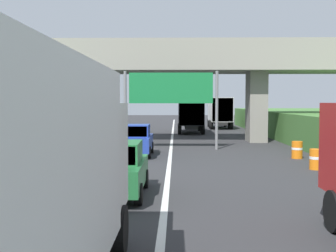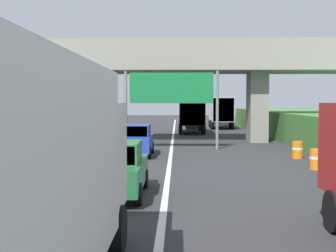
{
  "view_description": "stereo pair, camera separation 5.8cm",
  "coord_description": "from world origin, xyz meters",
  "px_view_note": "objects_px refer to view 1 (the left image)",
  "views": [
    {
      "loc": [
        0.32,
        1.19,
        2.96
      ],
      "look_at": [
        0.0,
        18.72,
        2.0
      ],
      "focal_mm": 47.03,
      "sensor_mm": 36.0,
      "label": 1
    },
    {
      "loc": [
        0.38,
        1.19,
        2.96
      ],
      "look_at": [
        0.0,
        18.72,
        2.0
      ],
      "focal_mm": 47.03,
      "sensor_mm": 36.0,
      "label": 2
    }
  ],
  "objects_px": {
    "truck_silver": "(219,111)",
    "car_green": "(116,169)",
    "overhead_highway_sign": "(171,92)",
    "truck_white": "(14,182)",
    "construction_barrel_4": "(316,159)",
    "car_blue": "(135,140)",
    "truck_black": "(190,113)",
    "construction_barrel_5": "(297,150)"
  },
  "relations": [
    {
      "from": "truck_silver",
      "to": "car_green",
      "type": "distance_m",
      "value": 36.67
    },
    {
      "from": "truck_silver",
      "to": "overhead_highway_sign",
      "type": "bearing_deg",
      "value": -103.16
    },
    {
      "from": "truck_white",
      "to": "construction_barrel_4",
      "type": "height_order",
      "value": "truck_white"
    },
    {
      "from": "truck_white",
      "to": "construction_barrel_4",
      "type": "xyz_separation_m",
      "value": [
        8.22,
        13.67,
        -1.47
      ]
    },
    {
      "from": "truck_white",
      "to": "car_blue",
      "type": "xyz_separation_m",
      "value": [
        -0.16,
        18.51,
        -1.08
      ]
    },
    {
      "from": "overhead_highway_sign",
      "to": "truck_white",
      "type": "xyz_separation_m",
      "value": [
        -1.77,
        -21.77,
        -1.62
      ]
    },
    {
      "from": "truck_black",
      "to": "construction_barrel_4",
      "type": "bearing_deg",
      "value": -78.36
    },
    {
      "from": "construction_barrel_4",
      "to": "truck_black",
      "type": "bearing_deg",
      "value": 101.64
    },
    {
      "from": "overhead_highway_sign",
      "to": "construction_barrel_4",
      "type": "height_order",
      "value": "overhead_highway_sign"
    },
    {
      "from": "overhead_highway_sign",
      "to": "truck_black",
      "type": "relative_size",
      "value": 0.81
    },
    {
      "from": "construction_barrel_4",
      "to": "construction_barrel_5",
      "type": "xyz_separation_m",
      "value": [
        0.21,
        3.79,
        0.0
      ]
    },
    {
      "from": "car_blue",
      "to": "construction_barrel_4",
      "type": "height_order",
      "value": "car_blue"
    },
    {
      "from": "overhead_highway_sign",
      "to": "car_blue",
      "type": "distance_m",
      "value": 4.65
    },
    {
      "from": "overhead_highway_sign",
      "to": "construction_barrel_4",
      "type": "xyz_separation_m",
      "value": [
        6.46,
        -8.1,
        -3.09
      ]
    },
    {
      "from": "car_green",
      "to": "truck_silver",
      "type": "bearing_deg",
      "value": 79.31
    },
    {
      "from": "truck_white",
      "to": "car_blue",
      "type": "distance_m",
      "value": 18.54
    },
    {
      "from": "truck_silver",
      "to": "construction_barrel_5",
      "type": "distance_m",
      "value": 26.73
    },
    {
      "from": "truck_black",
      "to": "construction_barrel_4",
      "type": "distance_m",
      "value": 23.57
    },
    {
      "from": "car_blue",
      "to": "construction_barrel_4",
      "type": "bearing_deg",
      "value": -29.98
    },
    {
      "from": "overhead_highway_sign",
      "to": "truck_black",
      "type": "xyz_separation_m",
      "value": [
        1.71,
        14.94,
        -1.62
      ]
    },
    {
      "from": "truck_black",
      "to": "truck_white",
      "type": "bearing_deg",
      "value": -95.41
    },
    {
      "from": "truck_silver",
      "to": "car_green",
      "type": "relative_size",
      "value": 1.78
    },
    {
      "from": "overhead_highway_sign",
      "to": "construction_barrel_5",
      "type": "height_order",
      "value": "overhead_highway_sign"
    },
    {
      "from": "construction_barrel_4",
      "to": "construction_barrel_5",
      "type": "height_order",
      "value": "same"
    },
    {
      "from": "overhead_highway_sign",
      "to": "construction_barrel_5",
      "type": "relative_size",
      "value": 6.53
    },
    {
      "from": "overhead_highway_sign",
      "to": "construction_barrel_5",
      "type": "bearing_deg",
      "value": -32.88
    },
    {
      "from": "car_green",
      "to": "construction_barrel_4",
      "type": "xyz_separation_m",
      "value": [
        8.03,
        5.57,
        -0.4
      ]
    },
    {
      "from": "truck_silver",
      "to": "car_green",
      "type": "xyz_separation_m",
      "value": [
        -6.8,
        -36.01,
        -1.08
      ]
    },
    {
      "from": "car_blue",
      "to": "truck_black",
      "type": "bearing_deg",
      "value": 78.7
    },
    {
      "from": "truck_silver",
      "to": "construction_barrel_4",
      "type": "distance_m",
      "value": 30.5
    },
    {
      "from": "overhead_highway_sign",
      "to": "truck_silver",
      "type": "bearing_deg",
      "value": 76.84
    },
    {
      "from": "truck_white",
      "to": "construction_barrel_5",
      "type": "xyz_separation_m",
      "value": [
        8.44,
        17.46,
        -1.47
      ]
    },
    {
      "from": "truck_white",
      "to": "construction_barrel_4",
      "type": "bearing_deg",
      "value": 58.98
    },
    {
      "from": "truck_silver",
      "to": "car_blue",
      "type": "distance_m",
      "value": 26.6
    },
    {
      "from": "truck_black",
      "to": "construction_barrel_5",
      "type": "bearing_deg",
      "value": -75.54
    },
    {
      "from": "overhead_highway_sign",
      "to": "car_blue",
      "type": "height_order",
      "value": "overhead_highway_sign"
    },
    {
      "from": "overhead_highway_sign",
      "to": "truck_white",
      "type": "relative_size",
      "value": 0.81
    },
    {
      "from": "overhead_highway_sign",
      "to": "car_green",
      "type": "bearing_deg",
      "value": -96.56
    },
    {
      "from": "truck_white",
      "to": "car_blue",
      "type": "height_order",
      "value": "truck_white"
    },
    {
      "from": "truck_silver",
      "to": "construction_barrel_5",
      "type": "bearing_deg",
      "value": -86.9
    },
    {
      "from": "overhead_highway_sign",
      "to": "construction_barrel_5",
      "type": "distance_m",
      "value": 8.52
    },
    {
      "from": "truck_white",
      "to": "truck_black",
      "type": "bearing_deg",
      "value": 84.59
    }
  ]
}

